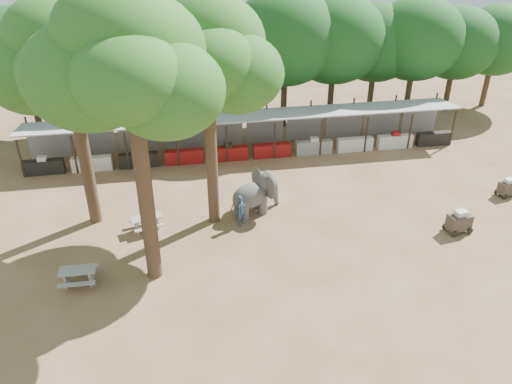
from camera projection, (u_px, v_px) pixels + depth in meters
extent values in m
plane|color=brown|center=(300.00, 289.00, 21.01)|extent=(100.00, 100.00, 0.00)
cube|color=#989B9F|center=(247.00, 116.00, 31.79)|extent=(28.00, 2.99, 0.39)
cylinder|color=#2D2319|center=(40.00, 158.00, 29.39)|extent=(0.12, 0.12, 2.40)
cylinder|color=#2D2319|center=(48.00, 137.00, 31.61)|extent=(0.12, 0.12, 2.80)
cube|color=black|center=(44.00, 167.00, 29.98)|extent=(2.38, 0.50, 0.90)
cube|color=gray|center=(49.00, 143.00, 31.77)|extent=(2.52, 0.12, 2.00)
cylinder|color=#2D2319|center=(89.00, 154.00, 29.81)|extent=(0.12, 0.12, 2.40)
cylinder|color=#2D2319|center=(94.00, 134.00, 32.03)|extent=(0.12, 0.12, 2.80)
cube|color=silver|center=(92.00, 164.00, 30.40)|extent=(2.38, 0.50, 0.90)
cube|color=gray|center=(95.00, 140.00, 32.18)|extent=(2.52, 0.12, 2.00)
cylinder|color=#2D2319|center=(137.00, 151.00, 30.23)|extent=(0.12, 0.12, 2.40)
cylinder|color=#2D2319|center=(138.00, 131.00, 32.45)|extent=(0.12, 0.12, 2.80)
cube|color=black|center=(139.00, 160.00, 30.81)|extent=(2.38, 0.50, 0.90)
cube|color=gray|center=(139.00, 137.00, 32.60)|extent=(2.52, 0.12, 2.00)
cylinder|color=#2D2319|center=(184.00, 148.00, 30.65)|extent=(0.12, 0.12, 2.40)
cylinder|color=#2D2319|center=(181.00, 128.00, 32.87)|extent=(0.12, 0.12, 2.80)
cube|color=maroon|center=(184.00, 157.00, 31.23)|extent=(2.38, 0.50, 0.90)
cube|color=gray|center=(182.00, 134.00, 33.02)|extent=(2.52, 0.12, 2.00)
cylinder|color=#2D2319|center=(229.00, 144.00, 31.07)|extent=(0.12, 0.12, 2.40)
cylinder|color=#2D2319|center=(224.00, 125.00, 33.28)|extent=(0.12, 0.12, 2.80)
cube|color=maroon|center=(229.00, 154.00, 31.65)|extent=(2.38, 0.50, 0.90)
cube|color=gray|center=(224.00, 131.00, 33.44)|extent=(2.52, 0.12, 2.00)
cylinder|color=#2D2319|center=(273.00, 141.00, 31.48)|extent=(0.12, 0.12, 2.40)
cylinder|color=#2D2319|center=(265.00, 123.00, 33.70)|extent=(0.12, 0.12, 2.80)
cube|color=maroon|center=(272.00, 150.00, 32.07)|extent=(2.38, 0.50, 0.90)
cube|color=gray|center=(265.00, 129.00, 33.86)|extent=(2.52, 0.12, 2.00)
cylinder|color=#2D2319|center=(315.00, 138.00, 31.90)|extent=(0.12, 0.12, 2.40)
cylinder|color=#2D2319|center=(305.00, 120.00, 34.12)|extent=(0.12, 0.12, 2.80)
cube|color=gray|center=(314.00, 147.00, 32.48)|extent=(2.38, 0.50, 0.90)
cube|color=gray|center=(305.00, 126.00, 34.27)|extent=(2.52, 0.12, 2.00)
cylinder|color=#2D2319|center=(357.00, 135.00, 32.32)|extent=(0.12, 0.12, 2.40)
cylinder|color=#2D2319|center=(344.00, 118.00, 34.54)|extent=(0.12, 0.12, 2.80)
cube|color=silver|center=(355.00, 144.00, 32.90)|extent=(2.38, 0.50, 0.90)
cube|color=gray|center=(344.00, 123.00, 34.69)|extent=(2.52, 0.12, 2.00)
cylinder|color=#2D2319|center=(398.00, 132.00, 32.74)|extent=(0.12, 0.12, 2.40)
cylinder|color=#2D2319|center=(382.00, 115.00, 34.96)|extent=(0.12, 0.12, 2.80)
cube|color=silver|center=(395.00, 141.00, 33.32)|extent=(2.38, 0.50, 0.90)
cube|color=gray|center=(382.00, 121.00, 35.11)|extent=(2.52, 0.12, 2.00)
cylinder|color=#2D2319|center=(437.00, 130.00, 33.15)|extent=(0.12, 0.12, 2.40)
cylinder|color=#2D2319|center=(420.00, 113.00, 35.37)|extent=(0.12, 0.12, 2.80)
cube|color=black|center=(434.00, 139.00, 33.74)|extent=(2.38, 0.50, 0.90)
cube|color=gray|center=(419.00, 118.00, 35.53)|extent=(2.52, 0.12, 2.00)
cylinder|color=#332316|center=(81.00, 138.00, 23.41)|extent=(0.60, 0.60, 9.20)
cone|color=#332316|center=(62.00, 37.00, 21.15)|extent=(0.57, 0.57, 2.88)
ellipsoid|color=#195113|center=(36.00, 69.00, 21.88)|extent=(4.80, 4.80, 3.94)
ellipsoid|color=#195113|center=(97.00, 81.00, 21.69)|extent=(4.20, 4.20, 3.44)
ellipsoid|color=#195113|center=(74.00, 50.00, 22.51)|extent=(5.20, 5.20, 4.26)
ellipsoid|color=#195113|center=(62.00, 71.00, 20.57)|extent=(3.80, 3.80, 3.12)
ellipsoid|color=#195113|center=(56.00, 36.00, 21.27)|extent=(4.40, 4.40, 3.61)
cylinder|color=#332316|center=(142.00, 168.00, 19.28)|extent=(0.64, 0.64, 10.40)
cone|color=#332316|center=(125.00, 30.00, 16.72)|extent=(0.61, 0.61, 3.25)
ellipsoid|color=#195113|center=(90.00, 75.00, 17.54)|extent=(4.80, 4.80, 3.94)
ellipsoid|color=#195113|center=(166.00, 90.00, 17.35)|extent=(4.20, 4.20, 3.44)
ellipsoid|color=#195113|center=(135.00, 51.00, 18.17)|extent=(5.20, 5.20, 4.26)
ellipsoid|color=#195113|center=(127.00, 78.00, 16.22)|extent=(3.80, 3.80, 3.12)
ellipsoid|color=#195113|center=(117.00, 34.00, 16.93)|extent=(4.40, 4.40, 3.61)
cylinder|color=#332316|center=(210.00, 133.00, 23.35)|extent=(0.56, 0.56, 9.60)
cone|color=#332316|center=(205.00, 28.00, 20.99)|extent=(0.53, 0.53, 3.00)
ellipsoid|color=#195113|center=(174.00, 61.00, 21.75)|extent=(4.80, 4.80, 3.94)
ellipsoid|color=#195113|center=(236.00, 73.00, 21.56)|extent=(4.20, 4.20, 3.44)
ellipsoid|color=#195113|center=(209.00, 42.00, 22.38)|extent=(5.20, 5.20, 4.26)
ellipsoid|color=#195113|center=(209.00, 63.00, 20.44)|extent=(3.80, 3.80, 3.12)
ellipsoid|color=#195113|center=(198.00, 28.00, 21.14)|extent=(4.40, 4.40, 3.61)
cylinder|color=#332316|center=(46.00, 111.00, 34.41)|extent=(0.44, 0.44, 3.74)
ellipsoid|color=#0E3813|center=(34.00, 58.00, 32.61)|extent=(6.46, 5.95, 5.61)
cylinder|color=#332316|center=(95.00, 108.00, 34.90)|extent=(0.44, 0.44, 3.74)
ellipsoid|color=#0E3813|center=(87.00, 55.00, 33.11)|extent=(6.46, 5.95, 5.61)
cylinder|color=#332316|center=(144.00, 105.00, 35.40)|extent=(0.44, 0.44, 3.74)
ellipsoid|color=#0E3813|center=(138.00, 53.00, 33.60)|extent=(6.46, 5.95, 5.61)
cylinder|color=#332316|center=(191.00, 102.00, 35.90)|extent=(0.44, 0.44, 3.74)
ellipsoid|color=#0E3813|center=(187.00, 51.00, 34.10)|extent=(6.46, 5.95, 5.61)
cylinder|color=#332316|center=(237.00, 100.00, 36.39)|extent=(0.44, 0.44, 3.74)
ellipsoid|color=#0E3813|center=(236.00, 49.00, 34.60)|extent=(6.46, 5.95, 5.61)
cylinder|color=#332316|center=(281.00, 97.00, 36.89)|extent=(0.44, 0.44, 3.74)
ellipsoid|color=#0E3813|center=(283.00, 47.00, 35.10)|extent=(6.46, 5.95, 5.61)
cylinder|color=#332316|center=(325.00, 95.00, 37.39)|extent=(0.44, 0.44, 3.74)
ellipsoid|color=#0E3813|center=(328.00, 45.00, 35.59)|extent=(6.46, 5.95, 5.61)
cylinder|color=#332316|center=(367.00, 92.00, 37.89)|extent=(0.44, 0.44, 3.74)
ellipsoid|color=#0E3813|center=(372.00, 43.00, 36.09)|extent=(6.46, 5.95, 5.61)
cylinder|color=#332316|center=(408.00, 90.00, 38.38)|extent=(0.44, 0.44, 3.74)
ellipsoid|color=#0E3813|center=(415.00, 42.00, 36.59)|extent=(6.46, 5.95, 5.61)
cylinder|color=#332316|center=(448.00, 88.00, 38.88)|extent=(0.44, 0.44, 3.74)
ellipsoid|color=#0E3813|center=(457.00, 40.00, 37.09)|extent=(6.46, 5.95, 5.61)
cylinder|color=#332316|center=(487.00, 85.00, 39.38)|extent=(0.44, 0.44, 3.74)
ellipsoid|color=#0E3813|center=(498.00, 38.00, 37.58)|extent=(6.46, 5.95, 5.61)
ellipsoid|color=#42403F|center=(250.00, 196.00, 25.72)|extent=(2.36, 1.91, 1.33)
cylinder|color=#42403F|center=(244.00, 210.00, 25.47)|extent=(0.62, 0.62, 1.12)
cylinder|color=#42403F|center=(238.00, 205.00, 25.93)|extent=(0.62, 0.62, 1.12)
cylinder|color=#42403F|center=(263.00, 204.00, 26.00)|extent=(0.62, 0.62, 1.12)
cylinder|color=#42403F|center=(256.00, 199.00, 26.47)|extent=(0.62, 0.62, 1.12)
ellipsoid|color=#42403F|center=(266.00, 183.00, 25.94)|extent=(1.41, 1.29, 1.23)
ellipsoid|color=#42403F|center=(270.00, 188.00, 25.40)|extent=(0.57, 1.00, 1.26)
ellipsoid|color=#42403F|center=(257.00, 179.00, 26.28)|extent=(0.57, 1.00, 1.26)
cone|color=#42403F|center=(275.00, 194.00, 26.65)|extent=(0.66, 0.66, 1.39)
imported|color=#26384C|center=(241.00, 211.00, 24.90)|extent=(0.67, 0.72, 1.66)
cube|color=gray|center=(77.00, 270.00, 20.94)|extent=(1.53, 0.73, 0.06)
cube|color=gray|center=(66.00, 278.00, 21.05)|extent=(0.11, 0.61, 0.71)
cube|color=gray|center=(91.00, 276.00, 21.19)|extent=(0.11, 0.61, 0.71)
cube|color=gray|center=(76.00, 284.00, 20.61)|extent=(1.52, 0.28, 0.05)
cube|color=gray|center=(80.00, 268.00, 21.56)|extent=(1.52, 0.28, 0.05)
cube|color=gray|center=(146.00, 217.00, 24.58)|extent=(1.60, 1.06, 0.06)
cube|color=gray|center=(137.00, 226.00, 24.57)|extent=(0.25, 0.59, 0.69)
cube|color=gray|center=(156.00, 221.00, 24.94)|extent=(0.25, 0.59, 0.69)
cube|color=gray|center=(149.00, 228.00, 24.30)|extent=(1.48, 0.64, 0.05)
cube|color=gray|center=(144.00, 217.00, 25.15)|extent=(1.48, 0.64, 0.05)
cube|color=#332B24|center=(459.00, 222.00, 24.49)|extent=(1.20, 0.82, 0.78)
cylinder|color=black|center=(455.00, 234.00, 24.26)|extent=(0.34, 0.11, 0.34)
cylinder|color=black|center=(470.00, 231.00, 24.50)|extent=(0.34, 0.11, 0.34)
cylinder|color=black|center=(445.00, 226.00, 24.87)|extent=(0.34, 0.11, 0.34)
cylinder|color=black|center=(460.00, 223.00, 25.11)|extent=(0.34, 0.11, 0.34)
cube|color=silver|center=(461.00, 213.00, 24.24)|extent=(0.62, 0.52, 0.28)
cube|color=#332B24|center=(508.00, 188.00, 27.67)|extent=(1.07, 0.77, 0.68)
cylinder|color=black|center=(505.00, 197.00, 27.45)|extent=(0.30, 0.11, 0.29)
cylinder|color=black|center=(496.00, 192.00, 27.98)|extent=(0.30, 0.11, 0.29)
cylinder|color=black|center=(507.00, 189.00, 28.22)|extent=(0.30, 0.11, 0.29)
cube|color=silver|center=(510.00, 181.00, 27.46)|extent=(0.56, 0.48, 0.24)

